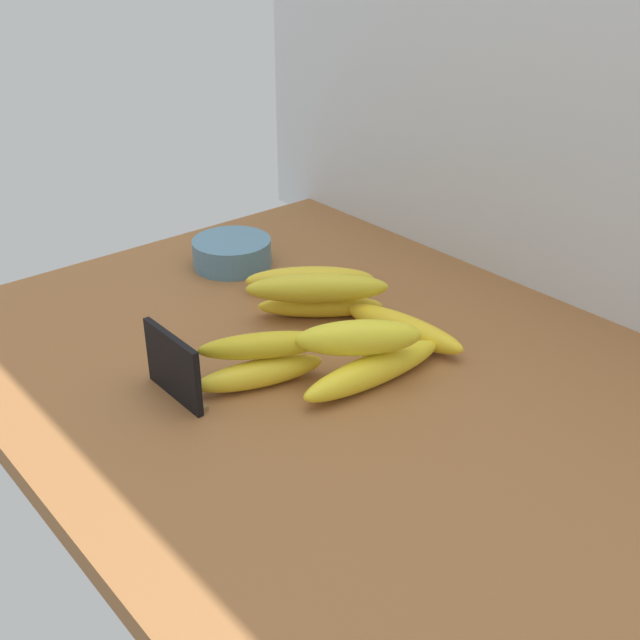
% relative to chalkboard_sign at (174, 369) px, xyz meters
% --- Properties ---
extents(counter_top, '(1.10, 0.76, 0.03)m').
position_rel_chalkboard_sign_xyz_m(counter_top, '(0.11, 0.18, -0.05)').
color(counter_top, '#915C31').
rests_on(counter_top, ground).
extents(back_wall, '(1.30, 0.02, 0.70)m').
position_rel_chalkboard_sign_xyz_m(back_wall, '(0.11, 0.57, 0.28)').
color(back_wall, silver).
rests_on(back_wall, ground).
extents(chalkboard_sign, '(0.11, 0.02, 0.08)m').
position_rel_chalkboard_sign_xyz_m(chalkboard_sign, '(0.00, 0.00, 0.00)').
color(chalkboard_sign, black).
rests_on(chalkboard_sign, counter_top).
extents(fruit_bowl, '(0.13, 0.13, 0.04)m').
position_rel_chalkboard_sign_xyz_m(fruit_bowl, '(-0.27, 0.27, -0.02)').
color(fruit_bowl, teal).
rests_on(fruit_bowl, counter_top).
extents(banana_0, '(0.19, 0.07, 0.04)m').
position_rel_chalkboard_sign_xyz_m(banana_0, '(0.08, 0.30, -0.02)').
color(banana_0, yellow).
rests_on(banana_0, counter_top).
extents(banana_1, '(0.14, 0.16, 0.03)m').
position_rel_chalkboard_sign_xyz_m(banana_1, '(-0.05, 0.26, -0.02)').
color(banana_1, yellow).
rests_on(banana_1, counter_top).
extents(banana_2, '(0.15, 0.18, 0.04)m').
position_rel_chalkboard_sign_xyz_m(banana_2, '(-0.11, 0.30, -0.02)').
color(banana_2, yellow).
rests_on(banana_2, counter_top).
extents(banana_3, '(0.08, 0.16, 0.03)m').
position_rel_chalkboard_sign_xyz_m(banana_3, '(0.05, 0.09, -0.02)').
color(banana_3, yellow).
rests_on(banana_3, counter_top).
extents(banana_4, '(0.05, 0.21, 0.04)m').
position_rel_chalkboard_sign_xyz_m(banana_4, '(0.13, 0.20, -0.02)').
color(banana_4, yellow).
rests_on(banana_4, counter_top).
extents(banana_5, '(0.12, 0.15, 0.04)m').
position_rel_chalkboard_sign_xyz_m(banana_5, '(0.12, 0.19, 0.02)').
color(banana_5, yellow).
rests_on(banana_5, banana_4).
extents(banana_6, '(0.15, 0.18, 0.04)m').
position_rel_chalkboard_sign_xyz_m(banana_6, '(-0.03, 0.25, 0.01)').
color(banana_6, gold).
rests_on(banana_6, banana_1).
extents(banana_7, '(0.11, 0.15, 0.03)m').
position_rel_chalkboard_sign_xyz_m(banana_7, '(0.04, 0.10, 0.01)').
color(banana_7, gold).
rests_on(banana_7, banana_3).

